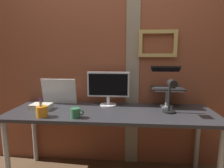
{
  "coord_description": "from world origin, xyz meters",
  "views": [
    {
      "loc": [
        0.14,
        -1.71,
        1.27
      ],
      "look_at": [
        -0.01,
        0.13,
        0.97
      ],
      "focal_mm": 29.84,
      "sensor_mm": 36.0,
      "label": 1
    }
  ],
  "objects_px": {
    "laptop": "(166,82)",
    "whiteboard_panel": "(59,91)",
    "desk_lamp": "(171,93)",
    "coffee_mug": "(76,113)",
    "monitor": "(108,86)",
    "pen_cup": "(42,111)"
  },
  "relations": [
    {
      "from": "pen_cup",
      "to": "monitor",
      "type": "bearing_deg",
      "value": 36.97
    },
    {
      "from": "monitor",
      "to": "desk_lamp",
      "type": "height_order",
      "value": "monitor"
    },
    {
      "from": "monitor",
      "to": "desk_lamp",
      "type": "xyz_separation_m",
      "value": [
        0.6,
        -0.25,
        -0.01
      ]
    },
    {
      "from": "desk_lamp",
      "to": "coffee_mug",
      "type": "xyz_separation_m",
      "value": [
        -0.84,
        -0.16,
        -0.16
      ]
    },
    {
      "from": "monitor",
      "to": "desk_lamp",
      "type": "bearing_deg",
      "value": -22.73
    },
    {
      "from": "laptop",
      "to": "pen_cup",
      "type": "distance_m",
      "value": 1.28
    },
    {
      "from": "coffee_mug",
      "to": "whiteboard_panel",
      "type": "bearing_deg",
      "value": 125.01
    },
    {
      "from": "monitor",
      "to": "whiteboard_panel",
      "type": "distance_m",
      "value": 0.56
    },
    {
      "from": "desk_lamp",
      "to": "pen_cup",
      "type": "relative_size",
      "value": 1.84
    },
    {
      "from": "laptop",
      "to": "whiteboard_panel",
      "type": "distance_m",
      "value": 1.17
    },
    {
      "from": "laptop",
      "to": "coffee_mug",
      "type": "bearing_deg",
      "value": -150.67
    },
    {
      "from": "pen_cup",
      "to": "coffee_mug",
      "type": "bearing_deg",
      "value": 0.08
    },
    {
      "from": "monitor",
      "to": "coffee_mug",
      "type": "relative_size",
      "value": 3.76
    },
    {
      "from": "pen_cup",
      "to": "coffee_mug",
      "type": "xyz_separation_m",
      "value": [
        0.3,
        0.0,
        -0.01
      ]
    },
    {
      "from": "monitor",
      "to": "coffee_mug",
      "type": "height_order",
      "value": "monitor"
    },
    {
      "from": "laptop",
      "to": "whiteboard_panel",
      "type": "height_order",
      "value": "laptop"
    },
    {
      "from": "whiteboard_panel",
      "to": "coffee_mug",
      "type": "distance_m",
      "value": 0.54
    },
    {
      "from": "laptop",
      "to": "monitor",
      "type": "bearing_deg",
      "value": -173.38
    },
    {
      "from": "whiteboard_panel",
      "to": "pen_cup",
      "type": "height_order",
      "value": "whiteboard_panel"
    },
    {
      "from": "monitor",
      "to": "whiteboard_panel",
      "type": "bearing_deg",
      "value": 177.54
    },
    {
      "from": "desk_lamp",
      "to": "pen_cup",
      "type": "bearing_deg",
      "value": -171.91
    },
    {
      "from": "whiteboard_panel",
      "to": "desk_lamp",
      "type": "bearing_deg",
      "value": -13.42
    }
  ]
}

